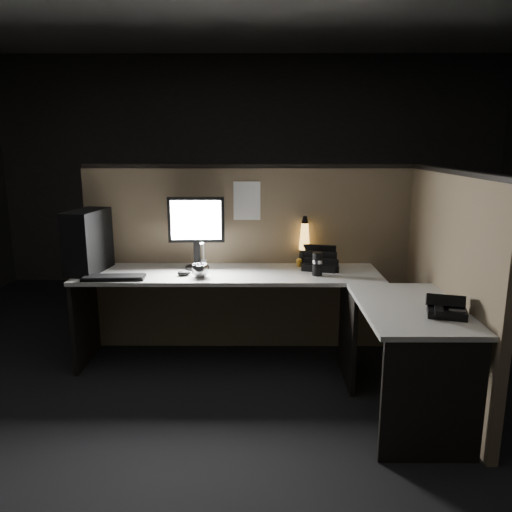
{
  "coord_description": "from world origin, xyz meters",
  "views": [
    {
      "loc": [
        0.07,
        -3.09,
        1.69
      ],
      "look_at": [
        0.06,
        0.35,
        0.91
      ],
      "focal_mm": 35.0,
      "sensor_mm": 36.0,
      "label": 1
    }
  ],
  "objects_px": {
    "pc_tower": "(88,241)",
    "desk_phone": "(446,307)",
    "keyboard": "(114,278)",
    "lava_lamp": "(304,245)",
    "monitor": "(196,226)"
  },
  "relations": [
    {
      "from": "pc_tower",
      "to": "desk_phone",
      "type": "relative_size",
      "value": 1.87
    },
    {
      "from": "keyboard",
      "to": "pc_tower",
      "type": "bearing_deg",
      "value": 133.39
    },
    {
      "from": "lava_lamp",
      "to": "monitor",
      "type": "bearing_deg",
      "value": -171.99
    },
    {
      "from": "pc_tower",
      "to": "keyboard",
      "type": "distance_m",
      "value": 0.41
    },
    {
      "from": "monitor",
      "to": "pc_tower",
      "type": "bearing_deg",
      "value": -174.23
    },
    {
      "from": "monitor",
      "to": "lava_lamp",
      "type": "relative_size",
      "value": 1.41
    },
    {
      "from": "monitor",
      "to": "keyboard",
      "type": "distance_m",
      "value": 0.74
    },
    {
      "from": "monitor",
      "to": "desk_phone",
      "type": "distance_m",
      "value": 1.93
    },
    {
      "from": "monitor",
      "to": "desk_phone",
      "type": "relative_size",
      "value": 2.22
    },
    {
      "from": "pc_tower",
      "to": "desk_phone",
      "type": "xyz_separation_m",
      "value": [
        2.37,
        -0.99,
        -0.19
      ]
    },
    {
      "from": "pc_tower",
      "to": "monitor",
      "type": "height_order",
      "value": "monitor"
    },
    {
      "from": "pc_tower",
      "to": "lava_lamp",
      "type": "height_order",
      "value": "pc_tower"
    },
    {
      "from": "desk_phone",
      "to": "pc_tower",
      "type": "bearing_deg",
      "value": 173.62
    },
    {
      "from": "keyboard",
      "to": "desk_phone",
      "type": "bearing_deg",
      "value": -23.11
    },
    {
      "from": "pc_tower",
      "to": "keyboard",
      "type": "relative_size",
      "value": 1.06
    }
  ]
}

